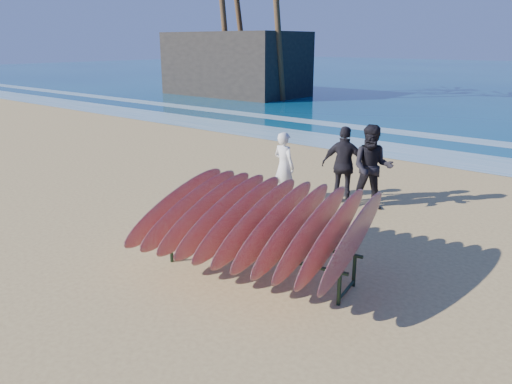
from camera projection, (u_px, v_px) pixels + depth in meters
ground at (227, 254)px, 8.72m from camera, size 120.00×120.00×0.00m
foam_near at (438, 157)px, 16.08m from camera, size 160.00×160.00×0.00m
foam_far at (473, 141)px, 18.65m from camera, size 160.00×160.00×0.00m
surfboard_rack at (258, 220)px, 7.74m from camera, size 3.63×3.31×1.47m
person_white at (284, 166)px, 11.53m from camera, size 0.63×0.46×1.60m
person_dark_a at (372, 168)px, 10.85m from camera, size 1.12×1.03×1.87m
person_dark_b at (344, 165)px, 11.26m from camera, size 1.12×0.73×1.77m
building at (235, 64)px, 34.23m from camera, size 9.42×5.23×4.19m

